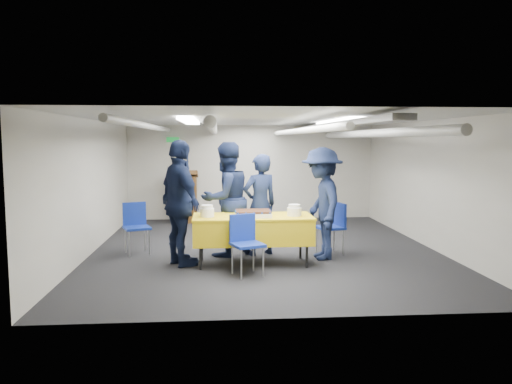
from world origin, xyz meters
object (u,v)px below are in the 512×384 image
at_px(chair_right, 334,223).
at_px(sailor_a, 260,205).
at_px(podium, 185,197).
at_px(sheet_cake, 253,213).
at_px(chair_near, 245,238).
at_px(chair_left, 136,222).
at_px(serving_table, 253,229).
at_px(sailor_d, 322,203).
at_px(sailor_b, 226,199).
at_px(sailor_c, 180,203).

bearing_deg(chair_right, sailor_a, -179.39).
relative_size(podium, sailor_a, 0.73).
bearing_deg(podium, sheet_cake, -72.57).
xyz_separation_m(chair_near, chair_left, (-1.81, 1.52, 0.00)).
bearing_deg(serving_table, chair_near, -104.75).
height_order(chair_near, sailor_d, sailor_d).
height_order(sheet_cake, sailor_a, sailor_a).
bearing_deg(sailor_b, chair_right, 146.00).
bearing_deg(sheet_cake, sailor_d, 17.77).
xyz_separation_m(chair_left, sailor_d, (3.11, -0.66, 0.38)).
bearing_deg(podium, sailor_a, -66.80).
bearing_deg(sailor_a, serving_table, 51.97).
bearing_deg(serving_table, podium, 107.73).
bearing_deg(chair_right, serving_table, -155.42).
bearing_deg(podium, sailor_d, -57.11).
xyz_separation_m(chair_near, sailor_d, (1.31, 0.86, 0.38)).
distance_m(podium, chair_left, 3.23).
distance_m(serving_table, chair_left, 2.18).
relative_size(chair_near, sailor_d, 0.48).
distance_m(sheet_cake, podium, 4.40).
xyz_separation_m(serving_table, sheet_cake, (-0.00, -0.07, 0.26)).
height_order(sailor_c, sailor_d, sailor_c).
distance_m(podium, sailor_b, 3.61).
xyz_separation_m(sheet_cake, chair_right, (1.46, 0.74, -0.29)).
distance_m(chair_right, chair_left, 3.42).
bearing_deg(sailor_c, chair_right, -104.66).
bearing_deg(sailor_d, sailor_c, -84.81).
height_order(chair_near, sailor_c, sailor_c).
height_order(chair_near, sailor_a, sailor_a).
relative_size(sailor_b, sailor_c, 0.98).
xyz_separation_m(serving_table, chair_near, (-0.15, -0.57, -0.03)).
height_order(serving_table, podium, podium).
bearing_deg(chair_near, serving_table, 75.25).
bearing_deg(serving_table, sailor_b, 122.15).
height_order(serving_table, chair_near, chair_near).
distance_m(chair_near, sailor_b, 1.31).
distance_m(sheet_cake, sailor_c, 1.13).
distance_m(sheet_cake, chair_left, 2.23).
xyz_separation_m(chair_left, sailor_b, (1.55, -0.31, 0.43)).
bearing_deg(chair_near, podium, 103.98).
relative_size(sheet_cake, sailor_b, 0.29).
xyz_separation_m(serving_table, sailor_d, (1.16, 0.30, 0.36)).
xyz_separation_m(chair_right, sailor_d, (-0.30, -0.37, 0.38)).
relative_size(chair_right, sailor_c, 0.45).
bearing_deg(chair_right, chair_near, -142.45).
relative_size(chair_near, chair_right, 1.00).
distance_m(serving_table, chair_right, 1.60).
bearing_deg(chair_left, sailor_d, -11.92).
xyz_separation_m(podium, sailor_d, (2.47, -3.82, 0.30)).
relative_size(chair_near, sailor_a, 0.51).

